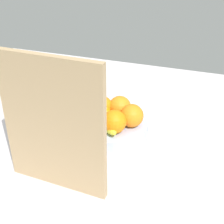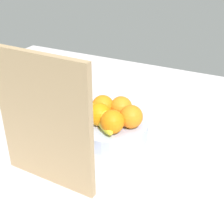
{
  "view_description": "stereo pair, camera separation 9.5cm",
  "coord_description": "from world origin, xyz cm",
  "px_view_note": "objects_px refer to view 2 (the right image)",
  "views": [
    {
      "loc": [
        -34.52,
        84.02,
        56.98
      ],
      "look_at": [
        -3.11,
        1.71,
        9.17
      ],
      "focal_mm": 49.79,
      "sensor_mm": 36.0,
      "label": 1
    },
    {
      "loc": [
        -43.16,
        80.18,
        56.98
      ],
      "look_at": [
        -3.11,
        1.71,
        9.17
      ],
      "focal_mm": 49.79,
      "sensor_mm": 36.0,
      "label": 2
    }
  ],
  "objects_px": {
    "orange_front_left": "(121,107)",
    "orange_back_right": "(131,117)",
    "orange_center": "(99,114)",
    "banana_bunch": "(102,117)",
    "fruit_bowl": "(112,129)",
    "orange_back_left": "(112,122)",
    "cutting_board": "(44,123)",
    "orange_front_right": "(103,106)"
  },
  "relations": [
    {
      "from": "orange_front_right",
      "to": "cutting_board",
      "type": "distance_m",
      "value": 0.31
    },
    {
      "from": "fruit_bowl",
      "to": "banana_bunch",
      "type": "distance_m",
      "value": 0.07
    },
    {
      "from": "fruit_bowl",
      "to": "orange_center",
      "type": "height_order",
      "value": "orange_center"
    },
    {
      "from": "orange_front_left",
      "to": "orange_front_right",
      "type": "xyz_separation_m",
      "value": [
        0.06,
        0.02,
        0.0
      ]
    },
    {
      "from": "fruit_bowl",
      "to": "orange_back_right",
      "type": "xyz_separation_m",
      "value": [
        -0.07,
        -0.0,
        0.06
      ]
    },
    {
      "from": "orange_back_right",
      "to": "banana_bunch",
      "type": "bearing_deg",
      "value": 23.03
    },
    {
      "from": "fruit_bowl",
      "to": "orange_front_right",
      "type": "bearing_deg",
      "value": -29.17
    },
    {
      "from": "orange_center",
      "to": "orange_back_right",
      "type": "relative_size",
      "value": 1.0
    },
    {
      "from": "orange_front_left",
      "to": "banana_bunch",
      "type": "bearing_deg",
      "value": 70.01
    },
    {
      "from": "orange_back_left",
      "to": "orange_front_right",
      "type": "bearing_deg",
      "value": -46.11
    },
    {
      "from": "orange_center",
      "to": "cutting_board",
      "type": "distance_m",
      "value": 0.26
    },
    {
      "from": "fruit_bowl",
      "to": "orange_back_left",
      "type": "relative_size",
      "value": 3.17
    },
    {
      "from": "fruit_bowl",
      "to": "orange_front_left",
      "type": "relative_size",
      "value": 3.17
    },
    {
      "from": "banana_bunch",
      "to": "orange_front_left",
      "type": "bearing_deg",
      "value": -109.99
    },
    {
      "from": "orange_front_right",
      "to": "orange_back_right",
      "type": "bearing_deg",
      "value": 168.56
    },
    {
      "from": "fruit_bowl",
      "to": "orange_back_left",
      "type": "xyz_separation_m",
      "value": [
        -0.03,
        0.05,
        0.06
      ]
    },
    {
      "from": "fruit_bowl",
      "to": "orange_front_left",
      "type": "distance_m",
      "value": 0.08
    },
    {
      "from": "fruit_bowl",
      "to": "cutting_board",
      "type": "bearing_deg",
      "value": 79.24
    },
    {
      "from": "orange_front_left",
      "to": "orange_front_right",
      "type": "distance_m",
      "value": 0.06
    },
    {
      "from": "orange_front_right",
      "to": "orange_center",
      "type": "relative_size",
      "value": 1.0
    },
    {
      "from": "orange_front_right",
      "to": "cutting_board",
      "type": "height_order",
      "value": "cutting_board"
    },
    {
      "from": "orange_front_left",
      "to": "cutting_board",
      "type": "relative_size",
      "value": 0.21
    },
    {
      "from": "fruit_bowl",
      "to": "orange_front_left",
      "type": "height_order",
      "value": "orange_front_left"
    },
    {
      "from": "orange_back_left",
      "to": "banana_bunch",
      "type": "relative_size",
      "value": 0.44
    },
    {
      "from": "orange_center",
      "to": "banana_bunch",
      "type": "bearing_deg",
      "value": 166.1
    },
    {
      "from": "orange_front_left",
      "to": "banana_bunch",
      "type": "distance_m",
      "value": 0.08
    },
    {
      "from": "orange_front_left",
      "to": "orange_back_right",
      "type": "bearing_deg",
      "value": 142.49
    },
    {
      "from": "orange_front_right",
      "to": "cutting_board",
      "type": "relative_size",
      "value": 0.21
    },
    {
      "from": "cutting_board",
      "to": "orange_front_right",
      "type": "bearing_deg",
      "value": -88.46
    },
    {
      "from": "orange_front_right",
      "to": "orange_back_left",
      "type": "height_order",
      "value": "same"
    },
    {
      "from": "orange_back_left",
      "to": "cutting_board",
      "type": "xyz_separation_m",
      "value": [
        0.08,
        0.22,
        0.09
      ]
    },
    {
      "from": "orange_back_left",
      "to": "cutting_board",
      "type": "bearing_deg",
      "value": 70.19
    },
    {
      "from": "banana_bunch",
      "to": "orange_front_right",
      "type": "bearing_deg",
      "value": -62.67
    },
    {
      "from": "orange_back_right",
      "to": "cutting_board",
      "type": "distance_m",
      "value": 0.31
    },
    {
      "from": "orange_center",
      "to": "orange_back_left",
      "type": "bearing_deg",
      "value": 158.33
    },
    {
      "from": "fruit_bowl",
      "to": "orange_center",
      "type": "bearing_deg",
      "value": 42.98
    },
    {
      "from": "orange_front_left",
      "to": "cutting_board",
      "type": "bearing_deg",
      "value": 78.97
    },
    {
      "from": "orange_back_left",
      "to": "cutting_board",
      "type": "distance_m",
      "value": 0.25
    },
    {
      "from": "orange_back_left",
      "to": "cutting_board",
      "type": "relative_size",
      "value": 0.21
    },
    {
      "from": "orange_back_right",
      "to": "fruit_bowl",
      "type": "bearing_deg",
      "value": 3.41
    },
    {
      "from": "orange_center",
      "to": "cutting_board",
      "type": "relative_size",
      "value": 0.21
    },
    {
      "from": "orange_front_right",
      "to": "orange_back_left",
      "type": "xyz_separation_m",
      "value": [
        -0.08,
        0.08,
        0.0
      ]
    }
  ]
}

